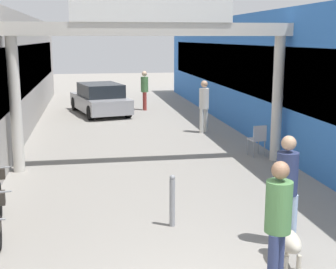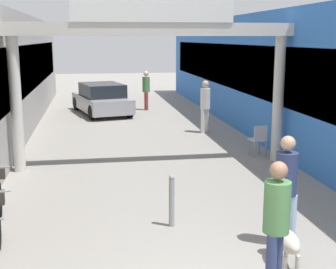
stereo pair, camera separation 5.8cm
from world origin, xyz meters
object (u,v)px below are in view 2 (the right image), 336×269
(parked_car_silver, at_px, (102,99))
(pedestrian_companion, at_px, (286,183))
(pedestrian_carrying_crate, at_px, (205,103))
(dog_on_leash, at_px, (285,238))
(pedestrian_with_dog, at_px, (276,218))
(pedestrian_elderly_walking, at_px, (146,88))
(bollard_post_metal, at_px, (172,200))
(cafe_chair_aluminium_nearer, at_px, (259,138))

(parked_car_silver, bearing_deg, pedestrian_companion, -79.52)
(parked_car_silver, bearing_deg, pedestrian_carrying_crate, -54.19)
(pedestrian_carrying_crate, bearing_deg, dog_on_leash, -96.78)
(pedestrian_with_dog, distance_m, pedestrian_carrying_crate, 10.45)
(pedestrian_carrying_crate, relative_size, pedestrian_elderly_walking, 1.02)
(pedestrian_elderly_walking, bearing_deg, pedestrian_carrying_crate, -75.80)
(pedestrian_companion, bearing_deg, parked_car_silver, 100.48)
(pedestrian_with_dog, xyz_separation_m, pedestrian_carrying_crate, (1.60, 10.33, 0.05))
(pedestrian_with_dog, relative_size, parked_car_silver, 0.41)
(pedestrian_companion, bearing_deg, pedestrian_elderly_walking, 91.99)
(bollard_post_metal, bearing_deg, pedestrian_with_dog, -67.66)
(dog_on_leash, bearing_deg, pedestrian_companion, 68.32)
(cafe_chair_aluminium_nearer, distance_m, parked_car_silver, 9.28)
(pedestrian_with_dog, bearing_deg, cafe_chair_aluminium_nearer, 71.54)
(bollard_post_metal, xyz_separation_m, parked_car_silver, (-0.90, 12.79, 0.17))
(pedestrian_with_dog, relative_size, dog_on_leash, 2.13)
(bollard_post_metal, relative_size, cafe_chair_aluminium_nearer, 1.05)
(pedestrian_carrying_crate, bearing_deg, parked_car_silver, 125.81)
(parked_car_silver, bearing_deg, dog_on_leash, -80.89)
(parked_car_silver, bearing_deg, cafe_chair_aluminium_nearer, -63.62)
(pedestrian_carrying_crate, xyz_separation_m, bollard_post_metal, (-2.55, -8.00, -0.58))
(pedestrian_elderly_walking, distance_m, cafe_chair_aluminium_nearer, 9.35)
(pedestrian_elderly_walking, height_order, bollard_post_metal, pedestrian_elderly_walking)
(pedestrian_elderly_walking, bearing_deg, pedestrian_with_dog, -90.68)
(pedestrian_companion, bearing_deg, cafe_chair_aluminium_nearer, 73.96)
(pedestrian_companion, distance_m, parked_car_silver, 14.03)
(pedestrian_carrying_crate, relative_size, parked_car_silver, 0.42)
(dog_on_leash, height_order, parked_car_silver, parked_car_silver)
(pedestrian_elderly_walking, height_order, parked_car_silver, pedestrian_elderly_walking)
(pedestrian_carrying_crate, bearing_deg, cafe_chair_aluminium_nearer, -79.22)
(pedestrian_companion, relative_size, pedestrian_elderly_walking, 1.00)
(pedestrian_companion, distance_m, pedestrian_carrying_crate, 9.05)
(pedestrian_with_dog, height_order, cafe_chair_aluminium_nearer, pedestrian_with_dog)
(pedestrian_with_dog, height_order, pedestrian_companion, pedestrian_companion)
(pedestrian_companion, bearing_deg, bollard_post_metal, 148.79)
(cafe_chair_aluminium_nearer, bearing_deg, pedestrian_elderly_walking, 102.88)
(pedestrian_carrying_crate, relative_size, cafe_chair_aluminium_nearer, 2.05)
(pedestrian_elderly_walking, xyz_separation_m, dog_on_leash, (0.27, -15.18, -0.65))
(pedestrian_elderly_walking, height_order, dog_on_leash, pedestrian_elderly_walking)
(pedestrian_carrying_crate, distance_m, dog_on_leash, 9.70)
(pedestrian_elderly_walking, bearing_deg, pedestrian_companion, -88.01)
(pedestrian_carrying_crate, distance_m, cafe_chair_aluminium_nearer, 3.63)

